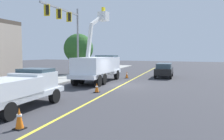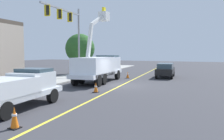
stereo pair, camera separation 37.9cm
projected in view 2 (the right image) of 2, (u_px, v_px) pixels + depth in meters
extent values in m
plane|color=#38383D|center=(121.00, 85.00, 20.51)|extent=(120.00, 120.00, 0.00)
cube|color=#9E9E99|center=(50.00, 81.00, 22.89)|extent=(59.99, 10.94, 0.12)
cube|color=yellow|center=(121.00, 85.00, 20.51)|extent=(49.64, 6.30, 0.01)
cube|color=white|center=(98.00, 73.00, 22.73)|extent=(8.44, 3.49, 0.36)
cube|color=white|center=(107.00, 64.00, 25.15)|extent=(2.89, 2.65, 1.60)
cube|color=#384C56|center=(108.00, 58.00, 25.28)|extent=(2.05, 2.31, 0.64)
cube|color=white|center=(94.00, 67.00, 21.74)|extent=(5.52, 3.13, 1.80)
cube|color=white|center=(90.00, 41.00, 20.47)|extent=(0.96, 0.29, 3.02)
cube|color=white|center=(98.00, 20.00, 21.74)|extent=(2.60, 0.30, 1.49)
cube|color=white|center=(104.00, 16.00, 22.81)|extent=(0.90, 0.90, 0.90)
cube|color=yellow|center=(104.00, 10.00, 22.77)|extent=(0.36, 0.24, 0.60)
cylinder|color=black|center=(99.00, 74.00, 25.83)|extent=(1.07, 0.47, 1.04)
cylinder|color=black|center=(117.00, 75.00, 25.11)|extent=(1.07, 0.47, 1.04)
cylinder|color=black|center=(82.00, 78.00, 21.72)|extent=(1.07, 0.47, 1.04)
cylinder|color=black|center=(104.00, 79.00, 21.00)|extent=(1.07, 0.47, 1.04)
cylinder|color=black|center=(75.00, 80.00, 20.48)|extent=(1.07, 0.47, 1.04)
cylinder|color=black|center=(98.00, 81.00, 19.76)|extent=(1.07, 0.47, 1.04)
cube|color=silver|center=(17.00, 95.00, 11.97)|extent=(5.82, 2.77, 0.30)
cube|color=silver|center=(32.00, 82.00, 13.09)|extent=(2.24, 2.16, 1.10)
cube|color=#384C56|center=(34.00, 73.00, 13.24)|extent=(1.55, 1.92, 0.56)
cube|color=silver|center=(2.00, 90.00, 10.99)|extent=(3.59, 2.50, 1.10)
cylinder|color=black|center=(26.00, 94.00, 14.04)|extent=(0.87, 0.40, 0.84)
cylinder|color=black|center=(53.00, 96.00, 13.44)|extent=(0.87, 0.40, 0.84)
cylinder|color=black|center=(5.00, 111.00, 9.95)|extent=(0.87, 0.40, 0.84)
cube|color=black|center=(165.00, 71.00, 27.09)|extent=(5.00, 2.47, 0.70)
cube|color=#384C56|center=(166.00, 66.00, 27.19)|extent=(3.64, 2.08, 0.60)
cylinder|color=black|center=(172.00, 76.00, 25.31)|extent=(0.70, 0.32, 0.68)
cylinder|color=black|center=(156.00, 76.00, 25.86)|extent=(0.70, 0.32, 0.68)
cylinder|color=black|center=(174.00, 74.00, 28.40)|extent=(0.70, 0.32, 0.68)
cylinder|color=black|center=(160.00, 73.00, 28.94)|extent=(0.70, 0.32, 0.68)
cube|color=black|center=(15.00, 128.00, 8.90)|extent=(0.40, 0.40, 0.04)
cone|color=orange|center=(14.00, 117.00, 8.87)|extent=(0.32, 0.32, 0.84)
cylinder|color=white|center=(14.00, 115.00, 8.86)|extent=(0.20, 0.20, 0.08)
cube|color=black|center=(96.00, 92.00, 16.96)|extent=(0.40, 0.40, 0.04)
cone|color=orange|center=(96.00, 87.00, 16.93)|extent=(0.32, 0.32, 0.69)
cylinder|color=white|center=(96.00, 86.00, 16.92)|extent=(0.20, 0.20, 0.08)
cube|color=black|center=(128.00, 78.00, 26.34)|extent=(0.40, 0.40, 0.04)
cone|color=orange|center=(128.00, 75.00, 26.31)|extent=(0.32, 0.32, 0.77)
cylinder|color=white|center=(128.00, 74.00, 26.31)|extent=(0.20, 0.20, 0.08)
cylinder|color=gray|center=(79.00, 44.00, 26.52)|extent=(0.22, 0.22, 8.03)
cube|color=gray|center=(62.00, 9.00, 22.85)|extent=(7.20, 1.05, 0.16)
cube|color=gold|center=(70.00, 17.00, 24.35)|extent=(0.19, 0.57, 1.00)
cube|color=black|center=(71.00, 17.00, 24.32)|extent=(0.24, 0.34, 0.84)
cube|color=gold|center=(60.00, 14.00, 22.40)|extent=(0.19, 0.57, 1.00)
cube|color=black|center=(60.00, 14.00, 22.37)|extent=(0.24, 0.34, 0.84)
cube|color=gold|center=(47.00, 10.00, 20.45)|extent=(0.19, 0.57, 1.00)
cube|color=black|center=(48.00, 10.00, 20.42)|extent=(0.24, 0.34, 0.84)
cylinder|color=brown|center=(80.00, 66.00, 31.45)|extent=(0.32, 0.32, 2.14)
sphere|color=#285623|center=(80.00, 48.00, 31.26)|extent=(4.05, 4.05, 4.05)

